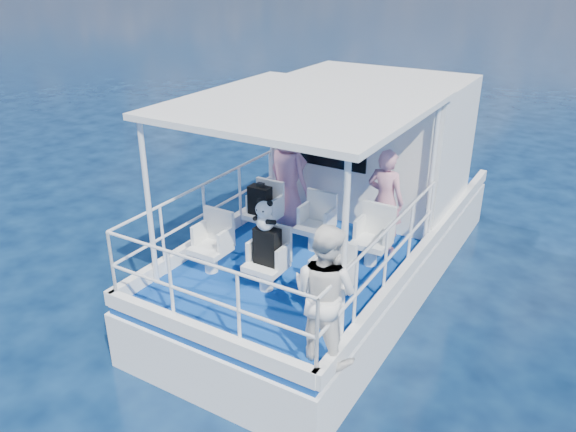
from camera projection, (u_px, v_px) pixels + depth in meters
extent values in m
plane|color=black|center=(307.00, 306.00, 8.55)|extent=(2000.00, 2000.00, 0.00)
cube|color=white|center=(336.00, 277.00, 9.33)|extent=(3.00, 7.00, 1.60)
cube|color=navy|center=(338.00, 232.00, 8.98)|extent=(2.90, 6.90, 0.10)
cube|color=white|center=(374.00, 142.00, 9.52)|extent=(2.85, 2.00, 2.20)
cube|color=white|center=(302.00, 105.00, 7.09)|extent=(3.00, 3.20, 0.08)
cylinder|color=white|center=(149.00, 206.00, 7.02)|extent=(0.07, 0.07, 2.20)
cylinder|color=white|center=(344.00, 260.00, 5.76)|extent=(0.07, 0.07, 2.20)
cylinder|color=white|center=(272.00, 146.00, 9.29)|extent=(0.07, 0.07, 2.20)
cylinder|color=white|center=(432.00, 175.00, 8.03)|extent=(0.07, 0.07, 2.20)
cube|color=white|center=(263.00, 224.00, 8.67)|extent=(0.48, 0.46, 0.38)
cube|color=white|center=(314.00, 237.00, 8.25)|extent=(0.48, 0.46, 0.38)
cube|color=white|center=(371.00, 252.00, 7.83)|extent=(0.48, 0.46, 0.38)
cube|color=white|center=(211.00, 259.00, 7.66)|extent=(0.48, 0.46, 0.38)
cube|color=white|center=(266.00, 276.00, 7.24)|extent=(0.48, 0.46, 0.38)
cube|color=white|center=(328.00, 296.00, 6.82)|extent=(0.48, 0.46, 0.38)
imported|color=#CC84A0|center=(288.00, 175.00, 8.81)|extent=(0.74, 0.63, 1.68)
imported|color=#C78196|center=(385.00, 201.00, 8.02)|extent=(0.59, 0.42, 1.54)
imported|color=white|center=(325.00, 293.00, 5.78)|extent=(0.81, 0.67, 1.55)
cube|color=black|center=(260.00, 200.00, 8.47)|extent=(0.34, 0.19, 0.44)
cube|color=black|center=(267.00, 246.00, 7.06)|extent=(0.32, 0.18, 0.49)
cube|color=black|center=(261.00, 185.00, 8.36)|extent=(0.11, 0.06, 0.06)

